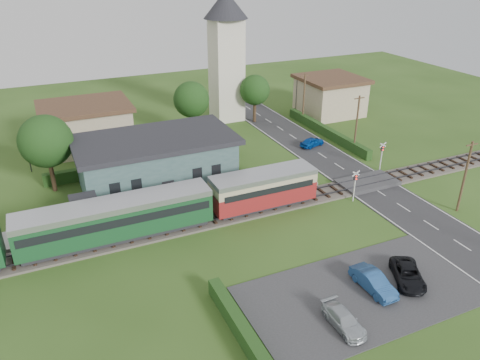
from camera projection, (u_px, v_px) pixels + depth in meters
name	position (u px, v px, depth m)	size (l,w,h in m)	color
ground	(294.00, 213.00, 43.76)	(120.00, 120.00, 0.00)	#2D4C19
railway_track	(284.00, 202.00, 45.35)	(76.00, 3.20, 0.49)	#4C443D
road	(379.00, 192.00, 47.44)	(6.00, 70.00, 0.05)	#28282B
car_park	(361.00, 293.00, 33.35)	(17.00, 9.00, 0.08)	#333335
crossing_deck	(367.00, 182.00, 48.99)	(6.20, 3.40, 0.45)	#333335
platform	(175.00, 207.00, 44.22)	(30.00, 3.00, 0.45)	gray
equipment_hut	(85.00, 211.00, 40.60)	(2.30, 2.30, 2.55)	beige
station_building	(156.00, 161.00, 47.89)	(16.00, 9.00, 5.30)	#355655
train	(76.00, 227.00, 37.40)	(43.20, 2.90, 3.40)	#232328
church_tower	(226.00, 47.00, 64.06)	(6.00, 6.00, 17.60)	beige
house_west	(87.00, 125.00, 57.47)	(10.80, 8.80, 5.50)	tan
house_east	(330.00, 95.00, 69.58)	(8.80, 8.80, 5.50)	tan
hedge_carpark	(240.00, 327.00, 29.60)	(0.80, 9.00, 1.20)	#193814
hedge_roadside	(326.00, 132.00, 61.85)	(0.80, 18.00, 1.20)	#193814
hedge_station	(147.00, 163.00, 52.47)	(22.00, 0.80, 1.30)	#193814
tree_a	(46.00, 141.00, 45.47)	(5.20, 5.20, 8.00)	#332316
tree_b	(191.00, 100.00, 59.66)	(4.60, 4.60, 7.34)	#332316
tree_c	(255.00, 90.00, 65.15)	(4.20, 4.20, 6.78)	#332316
utility_pole_b	(465.00, 176.00, 42.50)	(1.40, 0.22, 7.00)	#473321
utility_pole_c	(357.00, 123.00, 55.61)	(1.40, 0.22, 7.00)	#473321
utility_pole_d	(304.00, 98.00, 65.44)	(1.40, 0.22, 7.00)	#473321
crossing_signal_near	(355.00, 182.00, 44.85)	(0.84, 0.28, 3.28)	silver
crossing_signal_far	(382.00, 152.00, 51.44)	(0.84, 0.28, 3.28)	silver
streetlamp_west	(26.00, 146.00, 50.68)	(0.30, 0.30, 5.15)	#3F3F47
streetlamp_east	(297.00, 92.00, 70.46)	(0.30, 0.30, 5.15)	#3F3F47
car_on_road	(312.00, 142.00, 58.38)	(1.36, 3.38, 1.15)	#0A43A4
car_park_blue	(373.00, 282.00, 33.42)	(1.40, 4.01, 1.32)	navy
car_park_silver	(344.00, 320.00, 30.11)	(1.50, 3.69, 1.07)	#B3BAC0
car_park_dark	(408.00, 275.00, 34.30)	(1.92, 4.17, 1.16)	black
pedestrian_near	(255.00, 179.00, 46.98)	(0.70, 0.46, 1.91)	gray
pedestrian_far	(100.00, 215.00, 40.88)	(0.82, 0.64, 1.70)	gray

